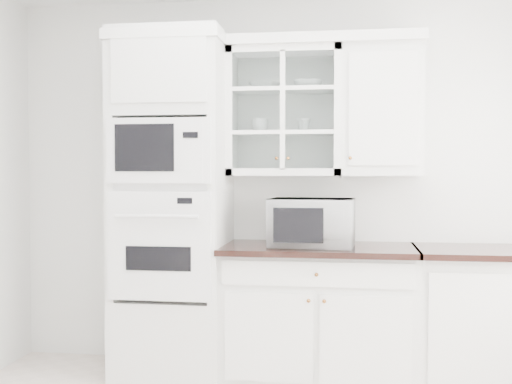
# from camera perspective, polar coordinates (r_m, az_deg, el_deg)

# --- Properties ---
(room_shell) EXTENTS (4.00, 3.50, 2.70)m
(room_shell) POSITION_cam_1_polar(r_m,az_deg,el_deg) (3.44, 0.15, 7.63)
(room_shell) COLOR white
(room_shell) RESTS_ON ground
(oven_column) EXTENTS (0.76, 0.68, 2.40)m
(oven_column) POSITION_cam_1_polar(r_m,az_deg,el_deg) (4.56, -7.44, -1.06)
(oven_column) COLOR white
(oven_column) RESTS_ON ground
(base_cabinet_run) EXTENTS (1.32, 0.67, 0.92)m
(base_cabinet_run) POSITION_cam_1_polar(r_m,az_deg,el_deg) (4.52, 5.60, -10.52)
(base_cabinet_run) COLOR white
(base_cabinet_run) RESTS_ON ground
(extra_base_cabinet) EXTENTS (0.72, 0.67, 0.92)m
(extra_base_cabinet) POSITION_cam_1_polar(r_m,az_deg,el_deg) (4.59, 18.40, -10.43)
(extra_base_cabinet) COLOR white
(extra_base_cabinet) RESTS_ON ground
(upper_cabinet_glass) EXTENTS (0.80, 0.33, 0.90)m
(upper_cabinet_glass) POSITION_cam_1_polar(r_m,az_deg,el_deg) (4.59, 2.60, 7.11)
(upper_cabinet_glass) COLOR white
(upper_cabinet_glass) RESTS_ON room_shell
(upper_cabinet_solid) EXTENTS (0.55, 0.33, 0.90)m
(upper_cabinet_solid) POSITION_cam_1_polar(r_m,az_deg,el_deg) (4.57, 11.11, 7.09)
(upper_cabinet_solid) COLOR white
(upper_cabinet_solid) RESTS_ON room_shell
(crown_molding) EXTENTS (2.14, 0.38, 0.07)m
(crown_molding) POSITION_cam_1_polar(r_m,az_deg,el_deg) (4.64, 1.25, 13.10)
(crown_molding) COLOR white
(crown_molding) RESTS_ON room_shell
(countertop_microwave) EXTENTS (0.59, 0.51, 0.32)m
(countertop_microwave) POSITION_cam_1_polar(r_m,az_deg,el_deg) (4.39, 5.03, -2.70)
(countertop_microwave) COLOR white
(countertop_microwave) RESTS_ON base_cabinet_run
(bowl_a) EXTENTS (0.25, 0.25, 0.05)m
(bowl_a) POSITION_cam_1_polar(r_m,az_deg,el_deg) (4.64, 0.78, 9.37)
(bowl_a) COLOR white
(bowl_a) RESTS_ON upper_cabinet_glass
(bowl_b) EXTENTS (0.22, 0.22, 0.06)m
(bowl_b) POSITION_cam_1_polar(r_m,az_deg,el_deg) (4.60, 4.64, 9.48)
(bowl_b) COLOR white
(bowl_b) RESTS_ON upper_cabinet_glass
(cup_a) EXTENTS (0.12, 0.12, 0.09)m
(cup_a) POSITION_cam_1_polar(r_m,az_deg,el_deg) (4.60, 0.37, 5.94)
(cup_a) COLOR white
(cup_a) RESTS_ON upper_cabinet_glass
(cup_b) EXTENTS (0.11, 0.11, 0.09)m
(cup_b) POSITION_cam_1_polar(r_m,az_deg,el_deg) (4.57, 4.23, 5.95)
(cup_b) COLOR white
(cup_b) RESTS_ON upper_cabinet_glass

